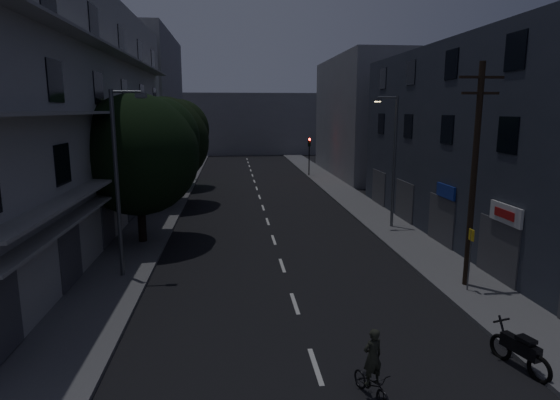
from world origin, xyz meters
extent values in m
plane|color=black|center=(0.00, 25.00, 0.00)|extent=(160.00, 160.00, 0.00)
cube|color=#565659|center=(-7.50, 25.00, 0.07)|extent=(3.00, 90.00, 0.15)
cube|color=#565659|center=(7.50, 25.00, 0.07)|extent=(3.00, 90.00, 0.15)
cube|color=beige|center=(0.00, 2.00, 0.01)|extent=(0.15, 2.00, 0.01)
cube|color=beige|center=(0.00, 6.50, 0.01)|extent=(0.15, 2.00, 0.01)
cube|color=beige|center=(0.00, 11.00, 0.01)|extent=(0.15, 2.00, 0.01)
cube|color=beige|center=(0.00, 15.50, 0.01)|extent=(0.15, 2.00, 0.01)
cube|color=beige|center=(0.00, 20.00, 0.01)|extent=(0.15, 2.00, 0.01)
cube|color=beige|center=(0.00, 24.50, 0.01)|extent=(0.15, 2.00, 0.01)
cube|color=beige|center=(0.00, 29.00, 0.01)|extent=(0.15, 2.00, 0.01)
cube|color=beige|center=(0.00, 33.50, 0.01)|extent=(0.15, 2.00, 0.01)
cube|color=beige|center=(0.00, 38.00, 0.01)|extent=(0.15, 2.00, 0.01)
cube|color=beige|center=(0.00, 42.50, 0.01)|extent=(0.15, 2.00, 0.01)
cube|color=beige|center=(0.00, 47.00, 0.01)|extent=(0.15, 2.00, 0.01)
cube|color=beige|center=(0.00, 51.50, 0.01)|extent=(0.15, 2.00, 0.01)
cube|color=beige|center=(0.00, 56.00, 0.01)|extent=(0.15, 2.00, 0.01)
cube|color=beige|center=(0.00, 60.50, 0.01)|extent=(0.15, 2.00, 0.01)
cube|color=#A1A09C|center=(-12.00, 18.00, 7.00)|extent=(6.00, 36.00, 14.00)
cube|color=black|center=(-8.98, 9.00, 2.00)|extent=(0.06, 1.60, 1.60)
cube|color=black|center=(-8.98, 15.00, 2.00)|extent=(0.06, 1.60, 1.60)
cube|color=black|center=(-8.98, 21.00, 2.00)|extent=(0.06, 1.60, 1.60)
cube|color=black|center=(-8.98, 27.00, 2.00)|extent=(0.06, 1.60, 1.60)
cube|color=black|center=(-8.98, 33.00, 2.00)|extent=(0.06, 1.60, 1.60)
cube|color=black|center=(-8.98, 9.00, 5.20)|extent=(0.06, 1.60, 1.60)
cube|color=black|center=(-8.98, 15.00, 5.20)|extent=(0.06, 1.60, 1.60)
cube|color=black|center=(-8.98, 21.00, 5.20)|extent=(0.06, 1.60, 1.60)
cube|color=black|center=(-8.98, 27.00, 5.20)|extent=(0.06, 1.60, 1.60)
cube|color=black|center=(-8.98, 33.00, 5.20)|extent=(0.06, 1.60, 1.60)
cube|color=black|center=(-8.98, 9.00, 8.40)|extent=(0.06, 1.60, 1.60)
cube|color=black|center=(-8.98, 15.00, 8.40)|extent=(0.06, 1.60, 1.60)
cube|color=black|center=(-8.98, 21.00, 8.40)|extent=(0.06, 1.60, 1.60)
cube|color=black|center=(-8.98, 27.00, 8.40)|extent=(0.06, 1.60, 1.60)
cube|color=black|center=(-8.98, 33.00, 8.40)|extent=(0.06, 1.60, 1.60)
cube|color=black|center=(-8.98, 15.00, 11.60)|extent=(0.06, 1.60, 1.60)
cube|color=black|center=(-8.98, 21.00, 11.60)|extent=(0.06, 1.60, 1.60)
cube|color=black|center=(-8.98, 27.00, 11.60)|extent=(0.06, 1.60, 1.60)
cube|color=black|center=(-8.98, 33.00, 11.60)|extent=(0.06, 1.60, 1.60)
cube|color=gray|center=(-8.50, 18.00, 4.00)|extent=(1.00, 32.40, 0.12)
cube|color=gray|center=(-8.50, 18.00, 7.20)|extent=(1.00, 32.40, 0.12)
cube|color=gray|center=(-8.50, 18.00, 10.40)|extent=(1.00, 32.40, 0.12)
cube|color=gray|center=(-8.60, 18.00, 3.10)|extent=(0.80, 32.40, 0.12)
cube|color=#424247|center=(-8.97, 3.00, 1.40)|extent=(0.06, 2.40, 2.40)
cube|color=#424247|center=(-8.97, 9.00, 1.40)|extent=(0.06, 2.40, 2.40)
cube|color=#424247|center=(-8.97, 15.00, 1.40)|extent=(0.06, 2.40, 2.40)
cube|color=#424247|center=(-8.97, 21.00, 1.40)|extent=(0.06, 2.40, 2.40)
cube|color=#424247|center=(-8.97, 27.00, 1.40)|extent=(0.06, 2.40, 2.40)
cube|color=#424247|center=(-8.97, 33.00, 1.40)|extent=(0.06, 2.40, 2.40)
cube|color=#2D313D|center=(12.00, 14.00, 5.50)|extent=(6.00, 28.00, 11.00)
cube|color=black|center=(8.98, 8.00, 6.30)|extent=(0.06, 1.40, 1.50)
cube|color=black|center=(8.98, 13.50, 6.30)|extent=(0.06, 1.40, 1.50)
cube|color=black|center=(8.98, 19.00, 6.30)|extent=(0.06, 1.40, 1.50)
cube|color=black|center=(8.98, 24.50, 6.30)|extent=(0.06, 1.40, 1.50)
cube|color=black|center=(8.98, 8.00, 9.60)|extent=(0.06, 1.40, 1.50)
cube|color=black|center=(8.98, 13.50, 9.60)|extent=(0.06, 1.40, 1.50)
cube|color=black|center=(8.98, 19.00, 9.60)|extent=(0.06, 1.40, 1.50)
cube|color=black|center=(8.98, 24.50, 9.60)|extent=(0.06, 1.40, 1.50)
cube|color=#424247|center=(8.97, 8.00, 1.40)|extent=(0.06, 3.00, 2.60)
cube|color=#424247|center=(8.97, 13.50, 1.40)|extent=(0.06, 3.00, 2.60)
cube|color=#424247|center=(8.97, 19.00, 1.40)|extent=(0.06, 3.00, 2.60)
cube|color=#424247|center=(8.97, 24.50, 1.40)|extent=(0.06, 3.00, 2.60)
cube|color=silver|center=(8.90, 7.50, 3.10)|extent=(0.12, 2.20, 0.80)
cube|color=#B21414|center=(8.82, 7.50, 3.10)|extent=(0.02, 1.40, 0.36)
cube|color=navy|center=(8.90, 13.00, 3.10)|extent=(0.12, 2.00, 0.70)
cube|color=slate|center=(-12.00, 48.00, 8.00)|extent=(6.00, 20.00, 16.00)
cube|color=slate|center=(12.00, 42.00, 6.50)|extent=(6.00, 20.00, 13.00)
cube|color=slate|center=(0.00, 70.00, 5.00)|extent=(24.00, 8.00, 10.00)
cylinder|color=black|center=(-7.30, 15.52, 2.33)|extent=(0.44, 0.44, 4.36)
sphere|color=black|center=(-7.30, 15.52, 4.94)|extent=(6.53, 6.53, 6.53)
sphere|color=black|center=(-6.32, 16.33, 5.76)|extent=(4.57, 4.57, 4.57)
sphere|color=black|center=(-8.12, 14.86, 5.43)|extent=(4.25, 4.25, 4.25)
cylinder|color=black|center=(-7.31, 25.91, 2.35)|extent=(0.44, 0.44, 4.41)
sphere|color=black|center=(-7.31, 25.91, 5.00)|extent=(6.64, 6.64, 6.64)
sphere|color=black|center=(-6.31, 26.74, 5.83)|extent=(4.65, 4.65, 4.65)
sphere|color=black|center=(-8.14, 25.24, 5.50)|extent=(4.31, 4.31, 4.31)
cylinder|color=black|center=(-7.51, 34.32, 2.13)|extent=(0.44, 0.44, 3.97)
sphere|color=black|center=(-7.51, 34.32, 4.51)|extent=(5.92, 5.92, 5.92)
sphere|color=black|center=(-6.62, 35.06, 5.25)|extent=(4.15, 4.15, 4.15)
sphere|color=black|center=(-8.25, 33.73, 4.96)|extent=(3.85, 3.85, 3.85)
cylinder|color=black|center=(6.26, 40.96, 1.75)|extent=(0.12, 0.12, 3.20)
cube|color=black|center=(6.26, 40.96, 3.80)|extent=(0.28, 0.22, 0.90)
sphere|color=#FF0C05|center=(6.26, 40.81, 4.13)|extent=(0.22, 0.22, 0.22)
sphere|color=#3F330C|center=(6.26, 40.81, 3.83)|extent=(0.22, 0.22, 0.22)
sphere|color=black|center=(6.26, 40.81, 3.53)|extent=(0.22, 0.22, 0.22)
cylinder|color=black|center=(-6.47, 39.34, 1.75)|extent=(0.12, 0.12, 3.20)
cube|color=black|center=(-6.47, 39.34, 3.80)|extent=(0.28, 0.22, 0.90)
sphere|color=black|center=(-6.47, 39.19, 4.13)|extent=(0.22, 0.22, 0.22)
sphere|color=#3F330C|center=(-6.47, 39.19, 3.83)|extent=(0.22, 0.22, 0.22)
sphere|color=#0CFF26|center=(-6.47, 39.19, 3.53)|extent=(0.22, 0.22, 0.22)
cylinder|color=#54575B|center=(-7.19, 10.03, 4.15)|extent=(0.18, 0.18, 8.00)
cylinder|color=#54575B|center=(-6.59, 10.03, 8.05)|extent=(1.20, 0.10, 0.10)
cube|color=#54575B|center=(-5.99, 10.03, 7.90)|extent=(0.45, 0.25, 0.18)
cube|color=#4C4C4C|center=(-5.99, 10.03, 7.80)|extent=(0.35, 0.18, 0.04)
cylinder|color=#595C61|center=(7.59, 17.39, 4.15)|extent=(0.18, 0.18, 8.00)
cylinder|color=#595C61|center=(6.99, 17.39, 8.05)|extent=(1.20, 0.10, 0.10)
cube|color=#595C61|center=(6.39, 17.39, 7.90)|extent=(0.45, 0.25, 0.18)
cube|color=#FFD88C|center=(6.39, 17.39, 7.80)|extent=(0.35, 0.18, 0.04)
cylinder|color=#53555A|center=(-7.41, 29.32, 4.15)|extent=(0.18, 0.18, 8.00)
cylinder|color=#53555A|center=(-6.81, 29.32, 8.05)|extent=(1.20, 0.10, 0.10)
cube|color=#53555A|center=(-6.21, 29.32, 7.90)|extent=(0.45, 0.25, 0.18)
cube|color=#4C4C4C|center=(-6.21, 29.32, 7.80)|extent=(0.35, 0.18, 0.04)
cylinder|color=black|center=(7.31, 7.39, 4.65)|extent=(0.24, 0.24, 9.00)
cube|color=black|center=(7.31, 7.39, 8.55)|extent=(1.80, 0.10, 0.10)
cube|color=black|center=(7.31, 7.39, 7.95)|extent=(1.50, 0.10, 0.10)
cylinder|color=#595B60|center=(7.08, 6.78, 1.40)|extent=(0.06, 0.06, 2.50)
cube|color=yellow|center=(7.08, 6.78, 2.45)|extent=(0.05, 0.35, 0.45)
torus|color=black|center=(5.96, 0.64, 0.33)|extent=(0.33, 0.79, 0.79)
torus|color=black|center=(5.60, 1.92, 0.33)|extent=(0.33, 0.79, 0.79)
cube|color=black|center=(5.78, 1.28, 0.69)|extent=(0.60, 1.25, 0.39)
cube|color=black|center=(5.82, 1.12, 0.98)|extent=(0.46, 0.57, 0.11)
cylinder|color=black|center=(5.61, 1.87, 0.83)|extent=(0.19, 0.48, 0.93)
cube|color=black|center=(5.58, 1.98, 1.17)|extent=(0.60, 0.21, 0.04)
imported|color=black|center=(1.16, 0.35, 0.40)|extent=(0.98, 1.60, 0.80)
imported|color=black|center=(1.16, 0.35, 1.16)|extent=(0.64, 0.52, 1.52)
camera|label=1|loc=(-2.30, -10.22, 7.31)|focal=30.00mm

